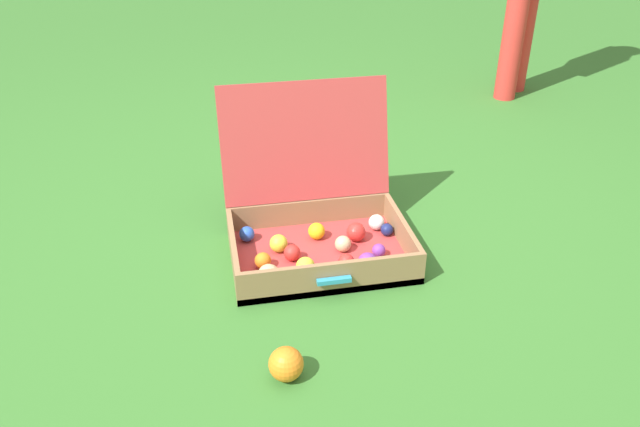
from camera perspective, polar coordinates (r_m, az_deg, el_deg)
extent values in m
plane|color=#336B28|center=(2.20, -1.93, -4.07)|extent=(16.00, 16.00, 0.00)
cube|color=#B23838|center=(2.19, 0.00, -3.82)|extent=(0.61, 0.43, 0.03)
cube|color=olive|center=(2.14, -7.85, -3.60)|extent=(0.02, 0.43, 0.12)
cube|color=olive|center=(2.23, 7.50, -1.96)|extent=(0.02, 0.43, 0.12)
cube|color=olive|center=(2.00, 1.16, -5.95)|extent=(0.58, 0.02, 0.12)
cube|color=olive|center=(2.34, -0.99, -0.08)|extent=(0.58, 0.02, 0.12)
cube|color=#B23838|center=(2.27, -1.34, 6.59)|extent=(0.61, 0.13, 0.42)
cube|color=teal|center=(1.98, 1.29, -6.12)|extent=(0.11, 0.02, 0.02)
sphere|color=#D1B784|center=(2.02, -4.68, -5.62)|extent=(0.07, 0.07, 0.07)
sphere|color=#D1B784|center=(2.18, 2.11, -2.77)|extent=(0.06, 0.06, 0.06)
sphere|color=yellow|center=(2.24, -0.32, -1.61)|extent=(0.06, 0.06, 0.06)
sphere|color=purple|center=(2.08, 4.36, -4.45)|extent=(0.07, 0.07, 0.07)
sphere|color=red|center=(2.13, -2.56, -3.59)|extent=(0.06, 0.06, 0.06)
sphere|color=purple|center=(2.16, 5.37, -3.36)|extent=(0.05, 0.05, 0.05)
sphere|color=red|center=(2.09, 2.40, -4.40)|extent=(0.06, 0.06, 0.06)
sphere|color=orange|center=(2.10, -5.22, -4.28)|extent=(0.06, 0.06, 0.06)
sphere|color=#CCDB38|center=(2.06, -1.24, -4.82)|extent=(0.06, 0.06, 0.06)
sphere|color=red|center=(2.24, 3.30, -1.69)|extent=(0.07, 0.07, 0.07)
sphere|color=#CCDB38|center=(2.18, -3.79, -2.73)|extent=(0.06, 0.06, 0.06)
sphere|color=blue|center=(2.25, -6.67, -1.86)|extent=(0.06, 0.06, 0.06)
sphere|color=white|center=(2.31, 5.17, -0.80)|extent=(0.06, 0.06, 0.06)
sphere|color=navy|center=(2.28, 6.11, -1.47)|extent=(0.05, 0.05, 0.05)
sphere|color=orange|center=(1.72, -3.11, -13.52)|extent=(0.10, 0.10, 0.10)
cylinder|color=red|center=(3.89, 18.19, 16.77)|extent=(0.12, 0.12, 0.86)
cylinder|color=red|center=(3.72, 17.36, 16.33)|extent=(0.12, 0.12, 0.86)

